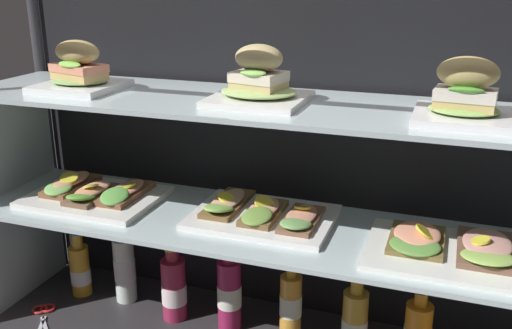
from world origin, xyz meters
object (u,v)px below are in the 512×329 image
at_px(juice_bottle_front_right_end, 291,304).
at_px(open_sandwich_tray_mid_right, 451,248).
at_px(juice_bottle_front_fourth, 355,318).
at_px(kitchen_scissors, 44,314).
at_px(juice_bottle_near_post, 80,269).
at_px(open_sandwich_tray_far_right, 94,193).
at_px(juice_bottle_front_left_end, 174,288).
at_px(plated_roll_sandwich_near_right_corner, 465,98).
at_px(juice_bottle_back_center, 229,292).
at_px(juice_bottle_back_left, 125,267).
at_px(open_sandwich_tray_right_of_center, 261,214).
at_px(plated_roll_sandwich_far_right, 259,83).
at_px(plated_roll_sandwich_far_left, 79,71).

bearing_deg(juice_bottle_front_right_end, open_sandwich_tray_mid_right, -10.86).
bearing_deg(juice_bottle_front_fourth, kitchen_scissors, -169.75).
relative_size(juice_bottle_near_post, juice_bottle_front_right_end, 0.92).
height_order(open_sandwich_tray_far_right, juice_bottle_front_left_end, open_sandwich_tray_far_right).
height_order(plated_roll_sandwich_near_right_corner, juice_bottle_back_center, plated_roll_sandwich_near_right_corner).
bearing_deg(open_sandwich_tray_mid_right, kitchen_scissors, -176.28).
bearing_deg(juice_bottle_back_left, juice_bottle_front_fourth, 0.10).
relative_size(open_sandwich_tray_far_right, juice_bottle_back_center, 1.33).
bearing_deg(open_sandwich_tray_mid_right, open_sandwich_tray_right_of_center, 174.93).
height_order(juice_bottle_front_fourth, kitchen_scissors, juice_bottle_front_fourth).
bearing_deg(plated_roll_sandwich_far_right, juice_bottle_front_left_end, 170.71).
bearing_deg(open_sandwich_tray_far_right, plated_roll_sandwich_far_left, -71.62).
xyz_separation_m(juice_bottle_near_post, juice_bottle_front_left_end, (0.32, -0.02, 0.01)).
distance_m(plated_roll_sandwich_far_left, kitchen_scissors, 0.70).
xyz_separation_m(juice_bottle_front_right_end, kitchen_scissors, (-0.67, -0.14, -0.09)).
height_order(plated_roll_sandwich_far_left, juice_bottle_front_left_end, plated_roll_sandwich_far_left).
xyz_separation_m(open_sandwich_tray_mid_right, juice_bottle_back_left, (-0.87, 0.08, -0.25)).
height_order(plated_roll_sandwich_near_right_corner, juice_bottle_front_right_end, plated_roll_sandwich_near_right_corner).
bearing_deg(open_sandwich_tray_far_right, plated_roll_sandwich_near_right_corner, -2.38).
distance_m(plated_roll_sandwich_near_right_corner, juice_bottle_near_post, 1.17).
relative_size(juice_bottle_back_left, juice_bottle_front_right_end, 1.07).
bearing_deg(kitchen_scissors, plated_roll_sandwich_far_right, 6.95).
bearing_deg(open_sandwich_tray_mid_right, open_sandwich_tray_far_right, 178.81).
bearing_deg(open_sandwich_tray_right_of_center, kitchen_scissors, -169.97).
relative_size(plated_roll_sandwich_near_right_corner, kitchen_scissors, 1.02).
bearing_deg(open_sandwich_tray_right_of_center, plated_roll_sandwich_far_left, -173.99).
xyz_separation_m(open_sandwich_tray_far_right, juice_bottle_front_right_end, (0.53, 0.05, -0.26)).
bearing_deg(juice_bottle_front_right_end, juice_bottle_front_left_end, -176.08).
xyz_separation_m(juice_bottle_front_left_end, juice_bottle_back_center, (0.16, 0.01, 0.02)).
bearing_deg(plated_roll_sandwich_far_right, plated_roll_sandwich_far_left, -178.14).
bearing_deg(juice_bottle_front_right_end, juice_bottle_back_left, 178.65).
bearing_deg(juice_bottle_back_left, kitchen_scissors, -139.33).
bearing_deg(open_sandwich_tray_far_right, juice_bottle_front_right_end, 5.62).
bearing_deg(juice_bottle_near_post, juice_bottle_front_fourth, 1.12).
relative_size(open_sandwich_tray_right_of_center, juice_bottle_front_left_end, 1.53).
xyz_separation_m(juice_bottle_near_post, juice_bottle_front_right_end, (0.64, 0.00, 0.01)).
distance_m(juice_bottle_back_center, juice_bottle_front_fourth, 0.33).
relative_size(juice_bottle_near_post, juice_bottle_front_left_end, 0.94).
distance_m(juice_bottle_back_left, juice_bottle_front_left_end, 0.18).
height_order(plated_roll_sandwich_near_right_corner, open_sandwich_tray_far_right, plated_roll_sandwich_near_right_corner).
bearing_deg(juice_bottle_back_center, open_sandwich_tray_far_right, -174.04).
xyz_separation_m(plated_roll_sandwich_near_right_corner, juice_bottle_front_right_end, (-0.36, 0.09, -0.58)).
bearing_deg(open_sandwich_tray_right_of_center, juice_bottle_front_right_end, 24.54).
bearing_deg(juice_bottle_back_left, open_sandwich_tray_far_right, -116.09).
height_order(plated_roll_sandwich_far_right, juice_bottle_front_fourth, plated_roll_sandwich_far_right).
xyz_separation_m(juice_bottle_back_left, juice_bottle_front_right_end, (0.50, -0.01, -0.01)).
height_order(juice_bottle_back_left, juice_bottle_front_left_end, juice_bottle_back_left).
distance_m(plated_roll_sandwich_near_right_corner, open_sandwich_tray_right_of_center, 0.55).
distance_m(plated_roll_sandwich_near_right_corner, juice_bottle_front_left_end, 0.91).
height_order(open_sandwich_tray_right_of_center, open_sandwich_tray_mid_right, open_sandwich_tray_mid_right).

